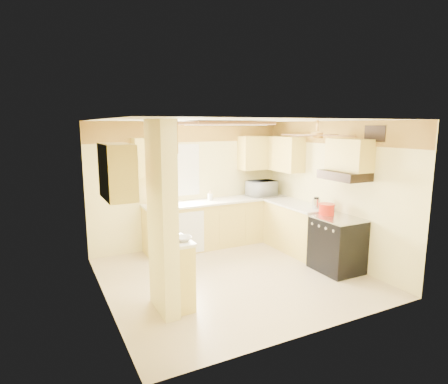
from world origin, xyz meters
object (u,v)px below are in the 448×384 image
stove (337,244)px  dutch_oven (327,209)px  microwave (262,188)px  bowl (183,239)px  kettle (316,203)px

stove → dutch_oven: (-0.01, 0.28, 0.55)m
stove → microwave: size_ratio=1.56×
bowl → kettle: 2.91m
bowl → dutch_oven: (2.75, 0.35, 0.04)m
microwave → stove: bearing=92.8°
microwave → bowl: bearing=38.9°
dutch_oven → kettle: bearing=78.5°
kettle → stove: bearing=-95.5°
dutch_oven → stove: bearing=-87.8°
microwave → kettle: (0.21, -1.50, -0.06)m
stove → dutch_oven: bearing=92.2°
bowl → dutch_oven: 2.78m
microwave → bowl: microwave is taller
microwave → kettle: microwave is taller
stove → kettle: kettle is taller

